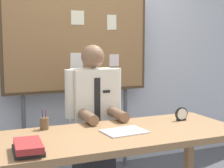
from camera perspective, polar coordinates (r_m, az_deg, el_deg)
The scene contains 8 objects.
back_wall at distance 3.80m, azimuth -6.66°, elevation 5.83°, with size 6.40×0.08×2.70m, color silver.
desk at distance 2.69m, azimuth 1.65°, elevation -9.62°, with size 1.88×0.80×0.74m.
person at distance 3.26m, azimuth -3.08°, elevation -6.71°, with size 0.55×0.56×1.40m.
bulletin_board at distance 3.60m, azimuth -5.73°, elevation 6.73°, with size 1.56×0.09×1.96m.
book_stack at distance 2.23m, azimuth -13.76°, elevation -10.21°, with size 0.20×0.30×0.07m.
open_notebook at distance 2.65m, azimuth 2.05°, elevation -7.91°, with size 0.32×0.23×0.01m, color silver.
desk_clock at distance 3.09m, azimuth 11.47°, elevation -4.98°, with size 0.12×0.04×0.12m.
pen_holder at distance 2.78m, azimuth -11.20°, elevation -6.44°, with size 0.07×0.07×0.16m.
Camera 1 is at (-1.09, -2.34, 1.43)m, focal length 54.98 mm.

